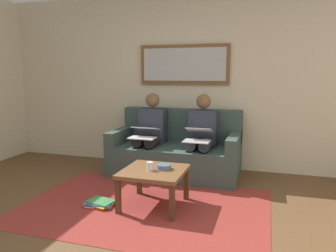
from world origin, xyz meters
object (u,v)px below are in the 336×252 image
object	(u,v)px
laptop_silver	(198,135)
person_right	(150,131)
framed_mirror	(184,64)
magazine_stack	(99,203)
person_left	(202,134)
laptop_white	(144,132)
coffee_table	(154,175)
bowl	(164,167)
couch	(177,152)
cup	(150,166)

from	to	relation	value
laptop_silver	person_right	world-z (taller)	person_right
framed_mirror	magazine_stack	world-z (taller)	framed_mirror
framed_mirror	person_left	bearing A→B (deg)	129.14
laptop_silver	laptop_white	world-z (taller)	laptop_silver
laptop_silver	laptop_white	distance (m)	0.74
coffee_table	laptop_silver	size ratio (longest dim) A/B	1.67
coffee_table	bowl	bearing A→B (deg)	-151.94
laptop_silver	magazine_stack	distance (m)	1.51
couch	coffee_table	distance (m)	1.22
framed_mirror	laptop_silver	xyz separation A→B (m)	(-0.37, 0.69, -0.92)
laptop_silver	person_right	xyz separation A→B (m)	(0.74, -0.23, -0.02)
couch	person_left	world-z (taller)	person_left
bowl	person_left	size ratio (longest dim) A/B	0.13
framed_mirror	laptop_silver	bearing A→B (deg)	118.41
person_left	magazine_stack	bearing A→B (deg)	57.42
framed_mirror	cup	world-z (taller)	framed_mirror
bowl	laptop_white	world-z (taller)	laptop_white
bowl	person_left	bearing A→B (deg)	-99.69
laptop_white	person_right	bearing A→B (deg)	-90.00
person_left	laptop_white	distance (m)	0.78
framed_mirror	cup	distance (m)	1.97
cup	laptop_silver	world-z (taller)	laptop_silver
laptop_silver	laptop_white	bearing A→B (deg)	1.20
couch	coffee_table	world-z (taller)	couch
coffee_table	magazine_stack	distance (m)	0.67
person_left	laptop_silver	size ratio (longest dim) A/B	2.91
laptop_silver	laptop_white	size ratio (longest dim) A/B	1.10
couch	person_left	bearing A→B (deg)	169.65
cup	bowl	distance (m)	0.15
person_right	framed_mirror	bearing A→B (deg)	-129.14
person_right	magazine_stack	xyz separation A→B (m)	(0.11, 1.33, -0.58)
bowl	person_left	distance (m)	1.13
framed_mirror	laptop_silver	size ratio (longest dim) A/B	3.45
bowl	couch	bearing A→B (deg)	-81.01
framed_mirror	person_right	size ratio (longest dim) A/B	1.18
framed_mirror	coffee_table	size ratio (longest dim) A/B	2.06
person_left	laptop_white	world-z (taller)	person_left
couch	coffee_table	size ratio (longest dim) A/B	2.70
coffee_table	person_right	world-z (taller)	person_right
person_left	magazine_stack	xyz separation A→B (m)	(0.85, 1.33, -0.58)
person_right	coffee_table	bearing A→B (deg)	111.83
laptop_silver	magazine_stack	bearing A→B (deg)	52.29
framed_mirror	laptop_white	distance (m)	1.22
bowl	coffee_table	bearing A→B (deg)	28.06
person_left	person_right	size ratio (longest dim) A/B	1.00
laptop_white	magazine_stack	bearing A→B (deg)	84.46
framed_mirror	coffee_table	xyz separation A→B (m)	(-0.09, 1.61, -1.20)
person_left	couch	bearing A→B (deg)	-10.35
cup	magazine_stack	xyz separation A→B (m)	(0.53, 0.14, -0.42)
bowl	laptop_silver	bearing A→B (deg)	-102.19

